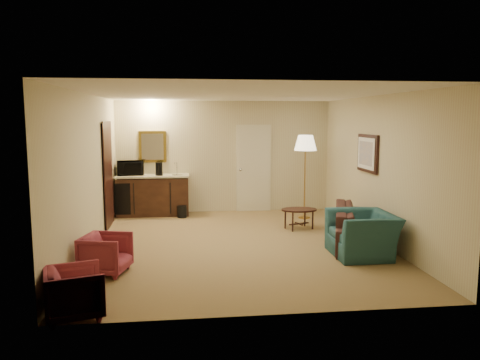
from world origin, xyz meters
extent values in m
plane|color=olive|center=(0.00, 0.00, 0.00)|extent=(6.00, 6.00, 0.00)
cube|color=beige|center=(0.00, 3.00, 1.30)|extent=(5.00, 0.02, 2.60)
cube|color=beige|center=(-2.50, 0.00, 1.30)|extent=(0.02, 6.00, 2.60)
cube|color=beige|center=(2.50, 0.00, 1.30)|extent=(0.02, 6.00, 2.60)
cube|color=white|center=(0.00, 0.00, 2.60)|extent=(5.00, 6.00, 0.02)
cube|color=beige|center=(0.70, 2.97, 1.02)|extent=(0.82, 0.06, 2.05)
cube|color=black|center=(-2.47, 1.70, 1.05)|extent=(0.06, 0.98, 2.10)
cube|color=gold|center=(-1.65, 2.97, 1.55)|extent=(0.62, 0.04, 0.72)
cube|color=black|center=(2.46, 0.40, 1.55)|extent=(0.06, 0.90, 0.70)
cube|color=#3D2213|center=(-1.65, 2.72, 0.46)|extent=(1.64, 0.58, 0.92)
imported|color=black|center=(2.15, -0.18, 0.43)|extent=(1.32, 2.31, 0.87)
imported|color=#20504F|center=(1.90, -0.90, 0.47)|extent=(0.70, 1.08, 0.94)
imported|color=#912F3D|center=(-2.05, -1.32, 0.31)|extent=(0.70, 0.73, 0.63)
imported|color=#912F3D|center=(-2.15, -2.80, 0.31)|extent=(0.71, 0.74, 0.62)
cube|color=black|center=(1.33, 1.00, 0.20)|extent=(0.83, 0.68, 0.41)
cube|color=#BA8D3E|center=(1.70, 2.01, 0.92)|extent=(0.61, 0.61, 1.85)
cylinder|color=black|center=(-1.00, 2.37, 0.13)|extent=(0.21, 0.21, 0.26)
imported|color=black|center=(-2.15, 2.80, 1.12)|extent=(0.62, 0.40, 0.39)
cylinder|color=black|center=(-1.50, 2.66, 1.07)|extent=(0.18, 0.18, 0.30)
camera|label=1|loc=(-0.91, -7.94, 2.20)|focal=35.00mm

